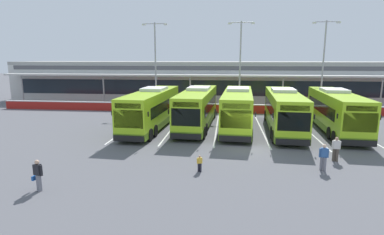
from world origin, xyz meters
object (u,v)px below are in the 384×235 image
at_px(pedestrian_child, 200,163).
at_px(pedestrian_with_handbag, 38,174).
at_px(lamp_post_centre, 240,60).
at_px(lamp_post_west, 155,60).
at_px(coach_bus_leftmost, 152,109).
at_px(lamp_post_east, 323,60).
at_px(pedestrian_in_dark_coat, 324,156).
at_px(pedestrian_approaching_bus, 336,148).
at_px(coach_bus_centre, 237,110).
at_px(coach_bus_rightmost, 335,112).
at_px(coach_bus_left_centre, 197,108).
at_px(coach_bus_right_centre, 283,111).

bearing_deg(pedestrian_child, pedestrian_with_handbag, -155.97).
distance_m(pedestrian_with_handbag, lamp_post_centre, 28.58).
xyz_separation_m(pedestrian_with_handbag, lamp_post_west, (0.07, 25.91, 5.43)).
bearing_deg(coach_bus_leftmost, lamp_post_east, 32.03).
height_order(pedestrian_child, lamp_post_west, lamp_post_west).
distance_m(pedestrian_in_dark_coat, pedestrian_approaching_bus, 2.25).
distance_m(pedestrian_with_handbag, pedestrian_approaching_bus, 17.57).
distance_m(coach_bus_centre, pedestrian_with_handbag, 18.45).
bearing_deg(lamp_post_east, pedestrian_with_handbag, -128.87).
xyz_separation_m(coach_bus_rightmost, pedestrian_approaching_bus, (-2.80, -8.74, -0.91)).
bearing_deg(lamp_post_centre, pedestrian_child, -97.95).
xyz_separation_m(coach_bus_left_centre, coach_bus_right_centre, (8.00, -0.78, 0.00)).
relative_size(coach_bus_left_centre, pedestrian_in_dark_coat, 7.58).
bearing_deg(coach_bus_rightmost, coach_bus_leftmost, -177.79).
xyz_separation_m(coach_bus_left_centre, pedestrian_in_dark_coat, (8.54, -11.05, -0.91)).
bearing_deg(coach_bus_centre, coach_bus_right_centre, -6.42).
relative_size(pedestrian_with_handbag, lamp_post_east, 0.15).
xyz_separation_m(pedestrian_in_dark_coat, pedestrian_child, (-7.26, -1.00, -0.33)).
distance_m(pedestrian_approaching_bus, lamp_post_east, 21.08).
relative_size(coach_bus_leftmost, pedestrian_approaching_bus, 7.58).
height_order(coach_bus_right_centre, lamp_post_west, lamp_post_west).
distance_m(pedestrian_in_dark_coat, lamp_post_centre, 22.40).
height_order(coach_bus_leftmost, lamp_post_centre, lamp_post_centre).
distance_m(coach_bus_left_centre, lamp_post_west, 13.02).
relative_size(lamp_post_west, lamp_post_centre, 1.00).
distance_m(pedestrian_approaching_bus, lamp_post_centre, 20.97).
bearing_deg(pedestrian_approaching_bus, coach_bus_rightmost, 72.22).
height_order(coach_bus_centre, pedestrian_with_handbag, coach_bus_centre).
relative_size(pedestrian_with_handbag, lamp_post_west, 0.15).
relative_size(coach_bus_left_centre, coach_bus_rightmost, 1.00).
distance_m(coach_bus_centre, pedestrian_in_dark_coat, 11.76).
relative_size(pedestrian_approaching_bus, lamp_post_centre, 0.15).
xyz_separation_m(coach_bus_left_centre, coach_bus_centre, (3.83, -0.31, 0.00)).
bearing_deg(pedestrian_with_handbag, pedestrian_approaching_bus, 21.09).
bearing_deg(lamp_post_west, pedestrian_with_handbag, -90.17).
distance_m(coach_bus_left_centre, pedestrian_child, 12.18).
height_order(coach_bus_centre, pedestrian_approaching_bus, coach_bus_centre).
bearing_deg(coach_bus_left_centre, pedestrian_approaching_bus, -43.11).
relative_size(coach_bus_rightmost, lamp_post_west, 1.12).
distance_m(pedestrian_in_dark_coat, pedestrian_child, 7.33).
distance_m(coach_bus_rightmost, lamp_post_west, 22.44).
bearing_deg(lamp_post_west, pedestrian_child, -70.93).
xyz_separation_m(coach_bus_rightmost, lamp_post_west, (-19.12, 10.85, 4.50)).
distance_m(coach_bus_centre, coach_bus_right_centre, 4.19).
relative_size(pedestrian_in_dark_coat, lamp_post_centre, 0.15).
relative_size(coach_bus_left_centre, pedestrian_with_handbag, 7.58).
height_order(pedestrian_approaching_bus, lamp_post_east, lamp_post_east).
relative_size(coach_bus_centre, pedestrian_in_dark_coat, 7.58).
height_order(coach_bus_leftmost, lamp_post_west, lamp_post_west).
distance_m(coach_bus_leftmost, coach_bus_right_centre, 12.23).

